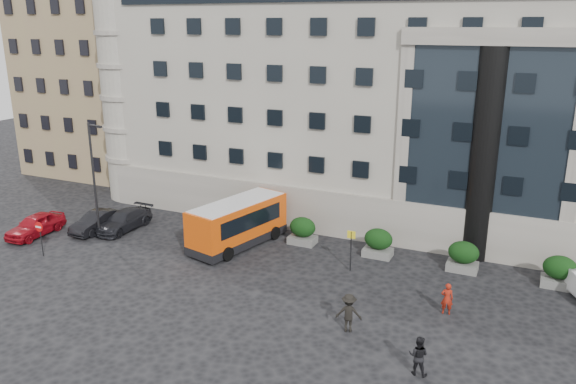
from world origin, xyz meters
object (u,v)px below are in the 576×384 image
object	(u,v)px
hedge_d	(463,256)
pedestrian_b	(418,356)
pedestrian_a	(447,299)
street_lamp	(94,177)
parked_car_a	(35,225)
minibus	(238,221)
hedge_e	(559,271)
hedge_c	(378,243)
hedge_a	(235,220)
no_entry_sign	(40,232)
hedge_b	(303,230)
bus_stop_sign	(351,244)
parked_car_b	(97,221)
red_truck	(203,170)
parked_car_c	(124,220)
pedestrian_c	(349,313)
parked_car_d	(197,186)

from	to	relation	value
hedge_d	pedestrian_b	xyz separation A→B (m)	(-0.25, -11.47, -0.05)
pedestrian_a	street_lamp	bearing A→B (deg)	-14.11
hedge_d	street_lamp	xyz separation A→B (m)	(-23.54, -4.80, 3.44)
parked_car_a	pedestrian_b	xyz separation A→B (m)	(27.68, -5.18, 0.12)
minibus	pedestrian_b	xyz separation A→B (m)	(13.93, -9.43, -0.79)
parked_car_a	hedge_e	bearing A→B (deg)	8.23
hedge_c	hedge_d	xyz separation A→B (m)	(5.20, 0.00, 0.00)
hedge_a	no_entry_sign	distance (m)	12.64
hedge_b	pedestrian_b	world-z (taller)	hedge_b
hedge_b	bus_stop_sign	distance (m)	5.19
no_entry_sign	parked_car_a	size ratio (longest dim) A/B	0.52
pedestrian_a	parked_car_b	bearing A→B (deg)	-16.23
red_truck	parked_car_c	world-z (taller)	red_truck
street_lamp	parked_car_a	xyz separation A→B (m)	(-4.39, -1.49, -3.61)
hedge_d	hedge_e	bearing A→B (deg)	0.00
hedge_b	hedge_c	world-z (taller)	same
hedge_c	hedge_e	xyz separation A→B (m)	(10.40, 0.00, 0.00)
bus_stop_sign	pedestrian_c	world-z (taller)	bus_stop_sign
hedge_b	bus_stop_sign	size ratio (longest dim) A/B	0.73
hedge_e	pedestrian_c	world-z (taller)	pedestrian_c
street_lamp	pedestrian_a	world-z (taller)	street_lamp
street_lamp	minibus	size ratio (longest dim) A/B	1.04
hedge_c	bus_stop_sign	size ratio (longest dim) A/B	0.73
minibus	hedge_e	bearing A→B (deg)	19.78
hedge_c	hedge_e	size ratio (longest dim) A/B	1.00
hedge_c	parked_car_c	world-z (taller)	hedge_c
hedge_a	bus_stop_sign	xyz separation A→B (m)	(9.50, -2.80, 0.80)
red_truck	parked_car_b	size ratio (longest dim) A/B	1.29
parked_car_d	parked_car_b	bearing A→B (deg)	-96.64
parked_car_c	red_truck	bearing A→B (deg)	97.48
hedge_e	pedestrian_a	world-z (taller)	hedge_e
no_entry_sign	minibus	distance (m)	12.44
hedge_d	parked_car_b	distance (m)	24.97
hedge_a	no_entry_sign	world-z (taller)	no_entry_sign
pedestrian_c	no_entry_sign	bearing A→B (deg)	-15.99
pedestrian_b	no_entry_sign	bearing A→B (deg)	-6.05
hedge_d	pedestrian_a	world-z (taller)	hedge_d
pedestrian_a	hedge_d	bearing A→B (deg)	-101.91
hedge_a	street_lamp	size ratio (longest dim) A/B	0.23
no_entry_sign	red_truck	distance (m)	18.33
parked_car_c	pedestrian_c	world-z (taller)	pedestrian_c
hedge_a	pedestrian_b	bearing A→B (deg)	-36.78
hedge_e	no_entry_sign	size ratio (longest dim) A/B	0.79
hedge_d	hedge_c	bearing A→B (deg)	180.00
pedestrian_c	parked_car_b	bearing A→B (deg)	-29.48
no_entry_sign	minibus	world-z (taller)	minibus
parked_car_c	bus_stop_sign	bearing A→B (deg)	1.86
red_truck	parked_car_d	xyz separation A→B (m)	(1.24, -2.92, -0.66)
hedge_a	pedestrian_a	size ratio (longest dim) A/B	1.08
red_truck	bus_stop_sign	bearing A→B (deg)	-47.82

